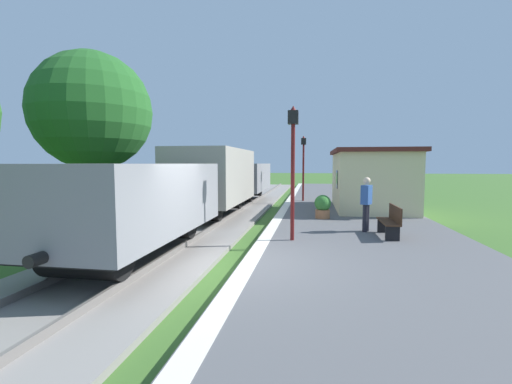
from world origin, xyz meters
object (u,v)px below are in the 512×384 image
(freight_train, at_px, (213,184))
(lamp_post_near, at_px, (293,148))
(bench_near_hut, at_px, (391,221))
(station_hut, at_px, (370,179))
(tree_trackside_far, at_px, (92,111))
(bench_down_platform, at_px, (350,190))
(lamp_post_far, at_px, (303,156))
(potted_planter, at_px, (323,206))
(person_waiting, at_px, (366,202))

(freight_train, xyz_separation_m, lamp_post_near, (3.58, -4.50, 1.30))
(bench_near_hut, bearing_deg, freight_train, 150.91)
(freight_train, xyz_separation_m, station_hut, (6.80, 2.93, 0.15))
(bench_near_hut, distance_m, tree_trackside_far, 11.64)
(bench_near_hut, relative_size, bench_down_platform, 1.00)
(station_hut, xyz_separation_m, lamp_post_far, (-3.22, 2.96, 1.15))
(potted_planter, bearing_deg, person_waiting, -62.81)
(lamp_post_near, bearing_deg, freight_train, 128.51)
(freight_train, height_order, station_hut, station_hut)
(station_hut, distance_m, tree_trackside_far, 12.41)
(station_hut, height_order, bench_down_platform, station_hut)
(person_waiting, bearing_deg, lamp_post_far, -47.50)
(freight_train, distance_m, bench_near_hut, 7.36)
(freight_train, distance_m, station_hut, 7.40)
(freight_train, bearing_deg, bench_near_hut, -29.09)
(station_hut, distance_m, person_waiting, 5.91)
(bench_near_hut, height_order, person_waiting, person_waiting)
(bench_near_hut, relative_size, tree_trackside_far, 0.22)
(bench_down_platform, bearing_deg, freight_train, -128.17)
(freight_train, bearing_deg, lamp_post_near, -51.49)
(bench_near_hut, height_order, potted_planter, potted_planter)
(lamp_post_near, bearing_deg, tree_trackside_far, 159.56)
(tree_trackside_far, bearing_deg, station_hut, 21.49)
(freight_train, relative_size, lamp_post_near, 5.24)
(potted_planter, distance_m, lamp_post_far, 6.70)
(person_waiting, height_order, potted_planter, person_waiting)
(potted_planter, bearing_deg, bench_near_hut, -59.25)
(bench_near_hut, relative_size, potted_planter, 1.64)
(lamp_post_near, xyz_separation_m, lamp_post_far, (0.00, 10.39, 0.00))
(lamp_post_near, height_order, lamp_post_far, same)
(station_hut, height_order, bench_near_hut, station_hut)
(bench_down_platform, height_order, lamp_post_near, lamp_post_near)
(tree_trackside_far, bearing_deg, lamp_post_near, -20.44)
(station_hut, xyz_separation_m, person_waiting, (-1.01, -5.81, -0.47))
(freight_train, xyz_separation_m, person_waiting, (5.79, -2.88, -0.32))
(freight_train, relative_size, person_waiting, 11.35)
(freight_train, distance_m, lamp_post_near, 5.89)
(lamp_post_near, bearing_deg, bench_near_hut, 18.53)
(station_hut, xyz_separation_m, tree_trackside_far, (-11.26, -4.43, 2.77))
(station_hut, bearing_deg, freight_train, -156.71)
(tree_trackside_far, bearing_deg, freight_train, 18.66)
(lamp_post_near, distance_m, tree_trackside_far, 8.73)
(freight_train, relative_size, tree_trackside_far, 2.89)
(potted_planter, relative_size, tree_trackside_far, 0.14)
(bench_near_hut, xyz_separation_m, potted_planter, (-1.87, 3.15, 0.00))
(person_waiting, relative_size, tree_trackside_far, 0.25)
(station_hut, height_order, lamp_post_far, lamp_post_far)
(person_waiting, relative_size, lamp_post_far, 0.46)
(freight_train, bearing_deg, potted_planter, -5.17)
(lamp_post_far, bearing_deg, lamp_post_near, -90.00)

